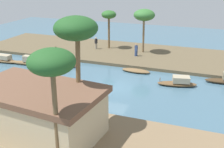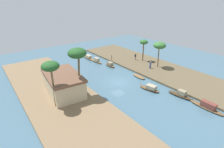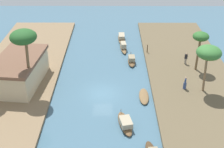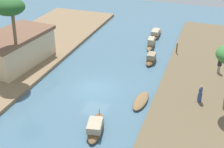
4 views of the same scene
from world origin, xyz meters
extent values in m
plane|color=#476B7F|center=(0.00, 0.00, 0.00)|extent=(71.63, 71.63, 0.00)
cube|color=brown|center=(0.00, -11.86, 0.19)|extent=(47.92, 11.34, 0.39)
cube|color=#846B4C|center=(0.00, 11.86, 0.19)|extent=(47.92, 11.34, 0.39)
ellipsoid|color=brown|center=(13.05, -2.95, 0.23)|extent=(4.89, 1.29, 0.47)
cube|color=tan|center=(12.66, -2.99, 0.85)|extent=(1.60, 0.91, 0.77)
cylinder|color=brown|center=(15.16, -2.77, 0.60)|extent=(0.07, 0.07, 0.36)
ellipsoid|color=brown|center=(8.14, -4.06, 0.24)|extent=(3.35, 1.12, 0.48)
cube|color=gray|center=(8.12, -4.06, 0.79)|extent=(1.41, 0.95, 0.62)
cylinder|color=brown|center=(9.60, -4.04, 0.76)|extent=(0.07, 0.07, 0.65)
ellipsoid|color=brown|center=(-5.99, -2.59, 0.22)|extent=(4.23, 2.03, 0.44)
cube|color=tan|center=(-6.37, -2.68, 0.75)|extent=(1.93, 1.47, 0.62)
cylinder|color=brown|center=(-4.24, -2.21, 0.60)|extent=(0.07, 0.07, 0.41)
ellipsoid|color=brown|center=(16.87, -2.78, 0.23)|extent=(5.11, 1.15, 0.46)
cube|color=tan|center=(16.55, -2.78, 0.75)|extent=(1.98, 0.98, 0.57)
ellipsoid|color=brown|center=(-0.82, -5.11, 0.20)|extent=(3.50, 1.33, 0.39)
cylinder|color=#33477A|center=(0.63, -10.33, 0.80)|extent=(0.49, 0.49, 0.82)
cube|color=#33477A|center=(0.63, -10.33, 1.53)|extent=(0.43, 0.31, 0.65)
sphere|color=tan|center=(0.63, -10.33, 1.97)|extent=(0.22, 0.22, 0.22)
cylinder|color=gray|center=(7.20, -11.82, 0.81)|extent=(0.40, 0.40, 0.85)
cube|color=#232328|center=(7.20, -11.82, 1.57)|extent=(0.34, 0.44, 0.67)
sphere|color=tan|center=(7.20, -11.82, 2.02)|extent=(0.23, 0.23, 0.23)
cylinder|color=#4C3823|center=(10.93, -6.66, 1.03)|extent=(0.14, 0.14, 1.30)
cylinder|color=#7F6647|center=(0.21, -12.44, 2.73)|extent=(0.28, 0.53, 4.71)
ellipsoid|color=#387533|center=(0.21, -12.44, 5.67)|extent=(2.92, 2.92, 1.60)
cylinder|color=brown|center=(5.57, -12.94, 2.67)|extent=(0.31, 0.33, 4.57)
ellipsoid|color=#2D6628|center=(5.57, -12.94, 5.38)|extent=(2.15, 2.15, 1.18)
cylinder|color=brown|center=(-0.28, 8.67, 3.80)|extent=(0.33, 0.76, 6.83)
ellipsoid|color=#235623|center=(-0.28, 8.67, 7.81)|extent=(3.00, 3.00, 1.65)
cube|color=beige|center=(1.95, 10.63, 1.96)|extent=(8.98, 5.80, 3.15)
cube|color=brown|center=(1.95, 10.63, 3.74)|extent=(9.52, 6.14, 0.41)
camera|label=1|loc=(-8.88, 25.09, 11.44)|focal=44.63mm
camera|label=2|loc=(-24.63, 20.34, 15.81)|focal=28.07mm
camera|label=3|loc=(-30.29, -1.31, 20.74)|focal=46.94mm
camera|label=4|loc=(-23.74, -10.30, 15.83)|focal=47.18mm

